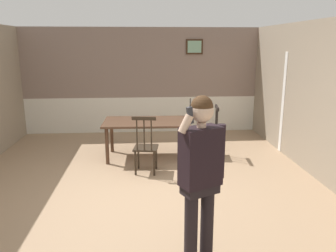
{
  "coord_description": "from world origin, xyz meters",
  "views": [
    {
      "loc": [
        0.02,
        -4.93,
        2.26
      ],
      "look_at": [
        0.34,
        -0.72,
        1.23
      ],
      "focal_mm": 36.21,
      "sensor_mm": 36.0,
      "label": 1
    }
  ],
  "objects_px": {
    "dining_table": "(146,125)",
    "person_figure": "(201,168)",
    "chair_near_window": "(208,134)",
    "chair_by_doorway": "(146,146)"
  },
  "relations": [
    {
      "from": "dining_table",
      "to": "person_figure",
      "type": "height_order",
      "value": "person_figure"
    },
    {
      "from": "dining_table",
      "to": "chair_near_window",
      "type": "height_order",
      "value": "chair_near_window"
    },
    {
      "from": "chair_near_window",
      "to": "chair_by_doorway",
      "type": "height_order",
      "value": "chair_by_doorway"
    },
    {
      "from": "dining_table",
      "to": "person_figure",
      "type": "bearing_deg",
      "value": -81.58
    },
    {
      "from": "dining_table",
      "to": "person_figure",
      "type": "distance_m",
      "value": 3.48
    },
    {
      "from": "dining_table",
      "to": "chair_near_window",
      "type": "distance_m",
      "value": 1.26
    },
    {
      "from": "dining_table",
      "to": "chair_by_doorway",
      "type": "relative_size",
      "value": 1.62
    },
    {
      "from": "chair_near_window",
      "to": "person_figure",
      "type": "relative_size",
      "value": 0.59
    },
    {
      "from": "chair_near_window",
      "to": "person_figure",
      "type": "distance_m",
      "value": 3.5
    },
    {
      "from": "chair_near_window",
      "to": "chair_by_doorway",
      "type": "xyz_separation_m",
      "value": [
        -1.27,
        -0.83,
        0.02
      ]
    }
  ]
}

